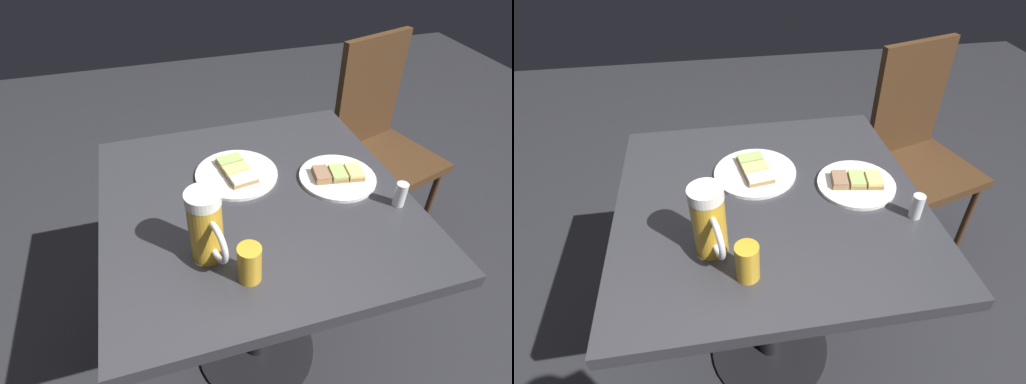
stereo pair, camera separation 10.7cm
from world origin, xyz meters
TOP-DOWN VIEW (x-y plane):
  - ground_plane at (0.00, 0.00)m, footprint 6.00×6.00m
  - cafe_table at (0.00, 0.00)m, footprint 0.80×0.81m
  - plate_near at (0.11, 0.02)m, footprint 0.24×0.24m
  - plate_far at (0.01, -0.25)m, footprint 0.22×0.22m
  - beer_mug at (-0.17, 0.16)m, footprint 0.14×0.08m
  - beer_glass_small at (-0.25, 0.09)m, footprint 0.05×0.05m
  - salt_shaker at (-0.13, -0.35)m, footprint 0.03×0.03m
  - cafe_chair at (0.49, -0.70)m, footprint 0.47×0.47m

SIDE VIEW (x-z plane):
  - ground_plane at x=0.00m, z-range 0.00..0.00m
  - cafe_chair at x=0.49m, z-range 0.06..1.01m
  - cafe_table at x=0.00m, z-range 0.23..0.99m
  - plate_near at x=0.11m, z-range 0.75..0.78m
  - plate_far at x=0.01m, z-range 0.75..0.78m
  - salt_shaker at x=-0.13m, z-range 0.76..0.82m
  - beer_glass_small at x=-0.25m, z-range 0.76..0.85m
  - beer_mug at x=-0.17m, z-range 0.76..0.94m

